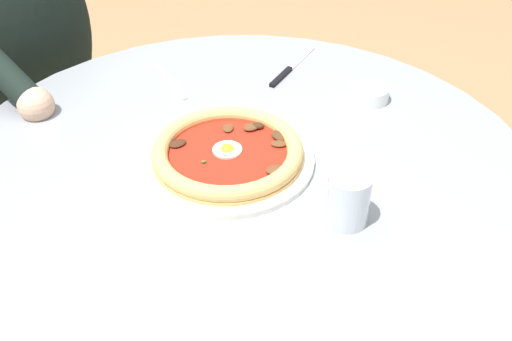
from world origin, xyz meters
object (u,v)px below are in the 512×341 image
at_px(dining_table, 241,219).
at_px(ramekin_capers, 370,93).
at_px(fork_utensil, 170,82).
at_px(diner_person, 34,108).
at_px(pizza_on_plate, 228,153).
at_px(water_glass, 348,202).
at_px(steak_knife, 287,71).
at_px(cafe_chair_diner, 5,91).

distance_m(dining_table, ramekin_capers, 0.36).
xyz_separation_m(ramekin_capers, fork_utensil, (-0.40, 0.11, -0.01)).
distance_m(fork_utensil, diner_person, 0.46).
distance_m(dining_table, pizza_on_plate, 0.14).
bearing_deg(dining_table, pizza_on_plate, 142.39).
bearing_deg(fork_utensil, water_glass, -59.41).
relative_size(dining_table, steak_knife, 5.96).
relative_size(steak_knife, ramekin_capers, 2.34).
distance_m(steak_knife, fork_utensil, 0.25).
relative_size(pizza_on_plate, steak_knife, 1.71).
height_order(ramekin_capers, fork_utensil, ramekin_capers).
bearing_deg(steak_knife, diner_person, 161.31).
height_order(water_glass, diner_person, diner_person).
bearing_deg(water_glass, dining_table, 134.34).
relative_size(ramekin_capers, diner_person, 0.06).
relative_size(dining_table, cafe_chair_diner, 1.20).
height_order(ramekin_capers, diner_person, diner_person).
bearing_deg(cafe_chair_diner, ramekin_capers, -27.48).
distance_m(ramekin_capers, fork_utensil, 0.41).
bearing_deg(fork_utensil, dining_table, -68.39).
xyz_separation_m(water_glass, ramekin_capers, (0.13, 0.34, -0.02)).
relative_size(ramekin_capers, cafe_chair_diner, 0.09).
height_order(pizza_on_plate, water_glass, water_glass).
xyz_separation_m(steak_knife, diner_person, (-0.61, 0.21, -0.18)).
xyz_separation_m(dining_table, diner_person, (-0.48, 0.52, -0.05)).
bearing_deg(water_glass, pizza_on_plate, 135.11).
bearing_deg(dining_table, diner_person, 132.54).
height_order(dining_table, pizza_on_plate, pizza_on_plate).
relative_size(water_glass, cafe_chair_diner, 0.10).
bearing_deg(steak_knife, ramekin_capers, -41.26).
relative_size(dining_table, fork_utensil, 6.77).
bearing_deg(cafe_chair_diner, pizza_on_plate, -47.86).
bearing_deg(fork_utensil, ramekin_capers, -16.12).
xyz_separation_m(pizza_on_plate, fork_utensil, (-0.10, 0.29, -0.02)).
relative_size(dining_table, pizza_on_plate, 3.49).
relative_size(steak_knife, fork_utensil, 1.14).
relative_size(pizza_on_plate, water_glass, 3.48).
bearing_deg(steak_knife, water_glass, -87.68).
xyz_separation_m(pizza_on_plate, ramekin_capers, (0.30, 0.17, -0.00)).
distance_m(steak_knife, ramekin_capers, 0.20).
bearing_deg(pizza_on_plate, dining_table, -37.61).
height_order(dining_table, ramekin_capers, ramekin_capers).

